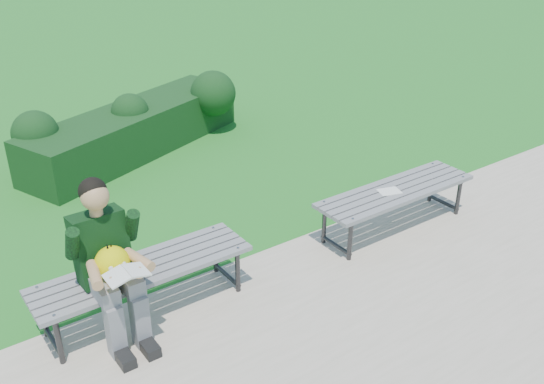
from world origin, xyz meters
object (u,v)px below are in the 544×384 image
Objects in this scene: seated_boy at (108,259)px; paper_sheet at (389,191)px; bench_left at (143,273)px; bench_right at (396,194)px; hedge at (138,124)px.

paper_sheet is at bearing -1.80° from seated_boy.
bench_left is at bearing 175.84° from paper_sheet.
seated_boy is at bearing 178.26° from bench_right.
paper_sheet is (2.90, -0.09, -0.24)m from seated_boy.
bench_right is 6.99× the size of paper_sheet.
hedge reaches higher than bench_right.
bench_right is (1.25, -3.50, 0.05)m from hedge.
bench_right is at bearing -4.01° from bench_left.
bench_right is (2.70, -0.19, 0.00)m from bench_left.
hedge is 1.87× the size of bench_left.
hedge is 1.87× the size of bench_right.
bench_right is at bearing 0.00° from paper_sheet.
bench_left reaches higher than paper_sheet.
seated_boy is at bearing -117.07° from hedge.
hedge is at bearing 66.47° from bench_left.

